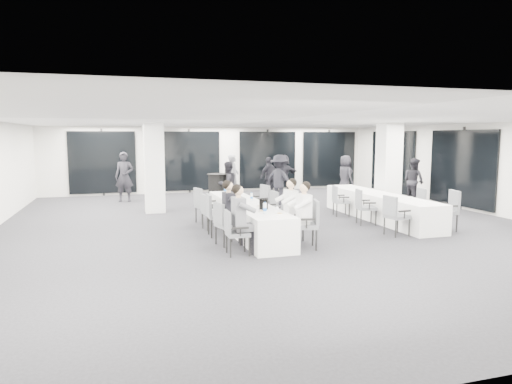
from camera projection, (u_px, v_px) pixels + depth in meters
room at (288, 171)px, 13.37m from camera, size 14.04×16.04×2.84m
column_left at (154, 168)px, 14.31m from camera, size 0.60×0.60×2.80m
column_right at (389, 168)px, 14.20m from camera, size 0.60×0.60×2.80m
banquet_table_main at (246, 217)px, 11.41m from camera, size 0.90×5.00×0.75m
banquet_table_side at (379, 207)px, 13.16m from camera, size 0.90×5.00×0.75m
cocktail_table at (218, 189)px, 16.00m from camera, size 0.78×0.78×1.09m
chair_main_left_near at (234, 230)px, 9.16m from camera, size 0.47×0.52×0.91m
chair_main_left_second at (225, 221)px, 9.97m from camera, size 0.58×0.60×0.95m
chair_main_left_mid at (215, 212)px, 10.91m from camera, size 0.53×0.59×1.02m
chair_main_left_fourth at (209, 209)px, 11.69m from camera, size 0.52×0.56×0.91m
chair_main_left_far at (203, 203)px, 12.54m from camera, size 0.60×0.63×0.98m
chair_main_right_near at (309, 221)px, 9.71m from camera, size 0.63×0.66×1.04m
chair_main_right_second at (294, 218)px, 10.49m from camera, size 0.55×0.58×0.92m
chair_main_right_mid at (281, 212)px, 11.34m from camera, size 0.51×0.55×0.92m
chair_main_right_fourth at (270, 206)px, 12.23m from camera, size 0.49×0.54×0.92m
chair_main_right_far at (261, 200)px, 13.02m from camera, size 0.60×0.63×1.00m
chair_side_left_near at (394, 213)px, 10.96m from camera, size 0.55×0.59×0.97m
chair_side_left_mid at (363, 205)px, 12.35m from camera, size 0.58×0.61×0.96m
chair_side_left_far at (339, 199)px, 13.75m from camera, size 0.54×0.57×0.91m
chair_side_right_near at (448, 208)px, 11.57m from camera, size 0.62×0.65×1.03m
chair_side_right_mid at (417, 203)px, 12.81m from camera, size 0.54×0.58×0.94m
chair_side_right_far at (384, 194)px, 14.41m from camera, size 0.54×0.59×1.00m
seated_guest_a at (242, 215)px, 9.17m from camera, size 0.50×0.38×1.44m
seated_guest_b at (231, 208)px, 10.00m from camera, size 0.50×0.38×1.44m
seated_guest_c at (301, 211)px, 9.66m from camera, size 0.50×0.38×1.44m
seated_guest_d at (288, 206)px, 10.40m from camera, size 0.50×0.38×1.44m
standing_guest_a at (233, 173)px, 17.81m from camera, size 0.82×0.88×1.92m
standing_guest_b at (228, 181)px, 15.51m from camera, size 0.99×0.86×1.75m
standing_guest_c at (280, 176)px, 15.98m from camera, size 1.30×1.42×1.99m
standing_guest_d at (269, 174)px, 18.14m from camera, size 1.21×0.98×1.80m
standing_guest_e at (345, 173)px, 18.11m from camera, size 0.66×0.96×1.86m
standing_guest_f at (284, 171)px, 19.73m from camera, size 1.77×0.99×1.82m
standing_guest_g at (124, 174)px, 16.69m from camera, size 0.88×0.78×2.08m
standing_guest_h at (414, 178)px, 16.23m from camera, size 0.66×0.95×1.84m
ice_bucket_near at (264, 204)px, 10.29m from camera, size 0.20×0.20×0.23m
ice_bucket_far at (233, 192)px, 12.36m from camera, size 0.23×0.23×0.26m
water_bottle_a at (265, 208)px, 9.64m from camera, size 0.08×0.08×0.24m
water_bottle_b at (252, 197)px, 11.65m from camera, size 0.06×0.06×0.20m
water_bottle_c at (225, 189)px, 13.18m from camera, size 0.07×0.07×0.23m
plate_a at (262, 211)px, 9.98m from camera, size 0.19×0.19×0.03m
plate_b at (279, 213)px, 9.67m from camera, size 0.21×0.21×0.03m
plate_c at (260, 206)px, 10.71m from camera, size 0.18×0.18×0.03m
wine_glass at (277, 209)px, 9.43m from camera, size 0.07×0.07×0.19m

